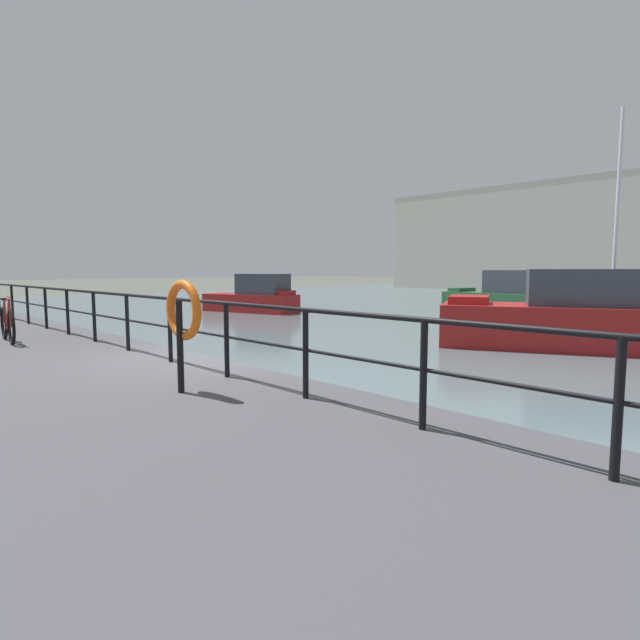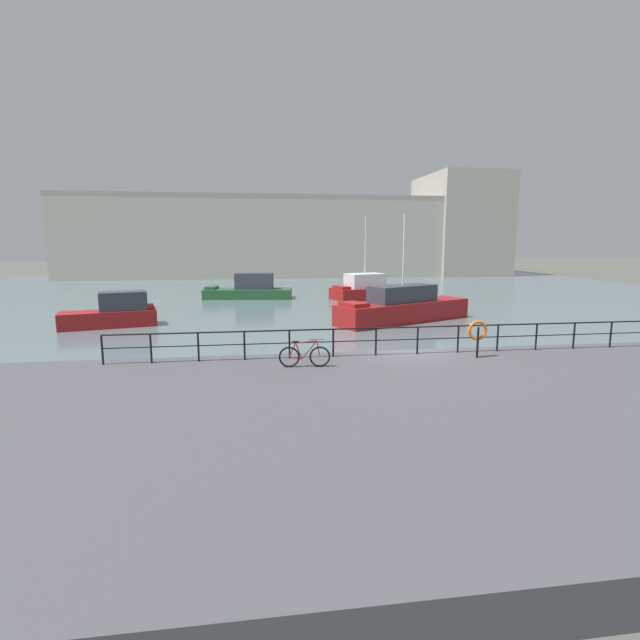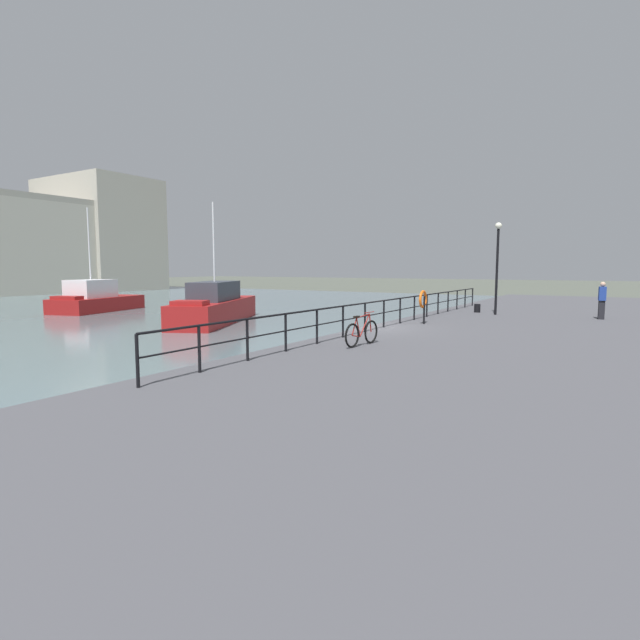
% 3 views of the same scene
% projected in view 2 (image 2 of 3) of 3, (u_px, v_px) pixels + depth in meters
% --- Properties ---
extents(ground_plane, '(240.00, 240.00, 0.00)m').
position_uv_depth(ground_plane, '(406.00, 370.00, 19.09)').
color(ground_plane, '#4C5147').
extents(water_basin, '(80.00, 60.00, 0.01)m').
position_uv_depth(water_basin, '(312.00, 292.00, 48.59)').
color(water_basin, slate).
rests_on(water_basin, ground_plane).
extents(quay_promenade, '(56.00, 13.00, 0.82)m').
position_uv_depth(quay_promenade, '(484.00, 419.00, 12.68)').
color(quay_promenade, '#47474C').
rests_on(quay_promenade, ground_plane).
extents(harbor_building, '(64.74, 15.49, 15.40)m').
position_uv_depth(harbor_building, '(327.00, 236.00, 73.19)').
color(harbor_building, '#B2AD9E').
rests_on(harbor_building, ground_plane).
extents(moored_small_launch, '(5.72, 3.19, 2.11)m').
position_uv_depth(moored_small_launch, '(114.00, 313.00, 28.68)').
color(moored_small_launch, maroon).
rests_on(moored_small_launch, water_basin).
extents(moored_blue_motorboat, '(9.71, 6.30, 6.80)m').
position_uv_depth(moored_blue_motorboat, '(403.00, 307.00, 30.44)').
color(moored_blue_motorboat, maroon).
rests_on(moored_blue_motorboat, water_basin).
extents(moored_harbor_tender, '(7.64, 4.77, 7.32)m').
position_uv_depth(moored_harbor_tender, '(369.00, 289.00, 42.74)').
color(moored_harbor_tender, maroon).
rests_on(moored_harbor_tender, water_basin).
extents(moored_green_narrowboat, '(8.10, 3.61, 2.30)m').
position_uv_depth(moored_green_narrowboat, '(250.00, 289.00, 43.10)').
color(moored_green_narrowboat, '#23512D').
rests_on(moored_green_narrowboat, water_basin).
extents(quay_railing, '(24.62, 0.07, 1.08)m').
position_uv_depth(quay_railing, '(438.00, 334.00, 18.25)').
color(quay_railing, black).
rests_on(quay_railing, quay_promenade).
extents(parked_bicycle, '(1.77, 0.23, 0.98)m').
position_uv_depth(parked_bicycle, '(304.00, 356.00, 16.27)').
color(parked_bicycle, black).
rests_on(parked_bicycle, quay_promenade).
extents(life_ring_stand, '(0.75, 0.16, 1.40)m').
position_uv_depth(life_ring_stand, '(478.00, 332.00, 17.53)').
color(life_ring_stand, black).
rests_on(life_ring_stand, quay_promenade).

